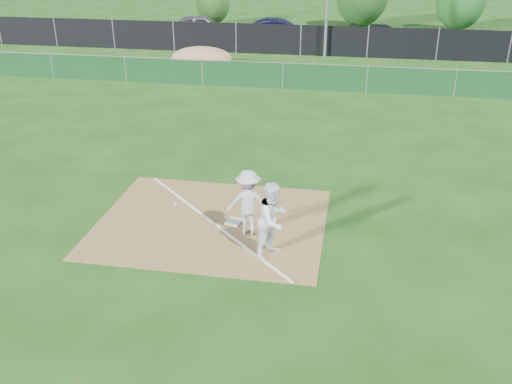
% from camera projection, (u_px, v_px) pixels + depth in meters
% --- Properties ---
extents(ground, '(90.00, 90.00, 0.00)m').
position_uv_depth(ground, '(266.00, 120.00, 23.24)').
color(ground, '#17420E').
rests_on(ground, ground).
extents(infield_dirt, '(6.00, 5.00, 0.02)m').
position_uv_depth(infield_dirt, '(212.00, 222.00, 15.22)').
color(infield_dirt, brown).
rests_on(infield_dirt, ground).
extents(foul_line, '(5.01, 5.01, 0.01)m').
position_uv_depth(foul_line, '(212.00, 222.00, 15.21)').
color(foul_line, white).
rests_on(foul_line, infield_dirt).
extents(green_fence, '(44.00, 0.05, 1.20)m').
position_uv_depth(green_fence, '(283.00, 76.00, 27.45)').
color(green_fence, '#0E3416').
rests_on(green_fence, ground).
extents(dirt_mound, '(3.38, 2.60, 1.17)m').
position_uv_depth(dirt_mound, '(201.00, 58.00, 31.37)').
color(dirt_mound, '#9A724A').
rests_on(dirt_mound, ground).
extents(black_fence, '(46.00, 0.04, 1.80)m').
position_uv_depth(black_fence, '(301.00, 40.00, 34.45)').
color(black_fence, black).
rests_on(black_fence, ground).
extents(parking_lot, '(46.00, 9.00, 0.01)m').
position_uv_depth(parking_lot, '(308.00, 40.00, 39.28)').
color(parking_lot, black).
rests_on(parking_lot, ground).
extents(first_base, '(0.45, 0.45, 0.08)m').
position_uv_depth(first_base, '(234.00, 222.00, 15.14)').
color(first_base, silver).
rests_on(first_base, infield_dirt).
extents(play_at_first, '(2.57, 0.85, 1.73)m').
position_uv_depth(play_at_first, '(248.00, 202.00, 14.32)').
color(play_at_first, silver).
rests_on(play_at_first, infield_dirt).
extents(runner, '(1.07, 1.15, 1.89)m').
position_uv_depth(runner, '(273.00, 220.00, 13.36)').
color(runner, white).
rests_on(runner, ground).
extents(car_left, '(5.01, 2.90, 1.60)m').
position_uv_depth(car_left, '(201.00, 27.00, 39.66)').
color(car_left, '#B2B5BA').
rests_on(car_left, parking_lot).
extents(car_mid, '(4.95, 2.38, 1.57)m').
position_uv_depth(car_mid, '(280.00, 31.00, 37.96)').
color(car_mid, black).
rests_on(car_mid, parking_lot).
extents(car_right, '(4.53, 2.23, 1.27)m').
position_uv_depth(car_right, '(383.00, 35.00, 37.60)').
color(car_right, black).
rests_on(car_right, parking_lot).
extents(tree_left, '(2.61, 2.61, 3.10)m').
position_uv_depth(tree_left, '(213.00, 4.00, 44.67)').
color(tree_left, '#382316').
rests_on(tree_left, ground).
extents(tree_right, '(3.47, 3.47, 4.12)m').
position_uv_depth(tree_right, '(461.00, 2.00, 41.70)').
color(tree_right, '#382316').
rests_on(tree_right, ground).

